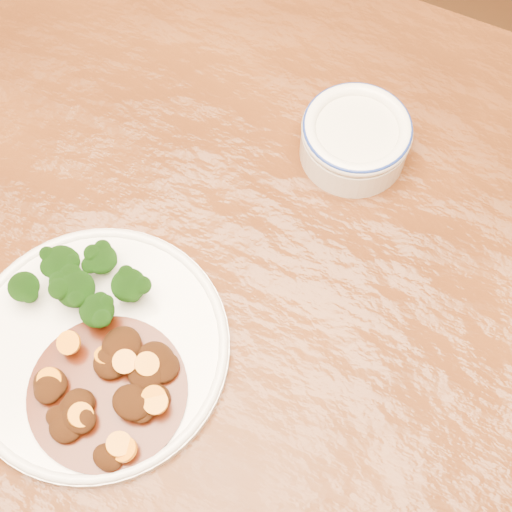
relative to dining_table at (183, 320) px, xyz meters
The scene contains 6 objects.
ground 0.67m from the dining_table, ahead, with size 4.00×4.00×0.00m, color #482212.
dining_table is the anchor object (origin of this frame).
dinner_plate 0.13m from the dining_table, 107.14° to the right, with size 0.24×0.24×0.02m.
broccoli_florets 0.14m from the dining_table, 143.89° to the right, with size 0.11×0.09×0.04m.
mince_stew 0.15m from the dining_table, 84.61° to the right, with size 0.14×0.14×0.03m.
dip_bowl 0.26m from the dining_table, 73.29° to the left, with size 0.11×0.11×0.05m.
Camera 1 is at (0.20, -0.18, 1.38)m, focal length 50.00 mm.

